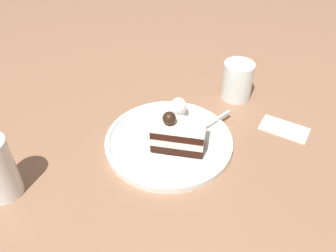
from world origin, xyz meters
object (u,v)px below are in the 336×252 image
object	(u,v)px
dessert_plate	(168,141)
cake_slice	(178,134)
fork	(209,124)
folded_napkin	(284,128)
whipped_cream_dollop	(178,107)
drink_glass_near	(237,83)

from	to	relation	value
dessert_plate	cake_slice	size ratio (longest dim) A/B	2.23
dessert_plate	fork	size ratio (longest dim) A/B	2.11
cake_slice	folded_napkin	world-z (taller)	cake_slice
whipped_cream_dollop	fork	world-z (taller)	whipped_cream_dollop
cake_slice	fork	bearing A→B (deg)	-88.73
cake_slice	whipped_cream_dollop	size ratio (longest dim) A/B	2.62
fork	cake_slice	bearing A→B (deg)	91.27
whipped_cream_dollop	fork	size ratio (longest dim) A/B	0.36
whipped_cream_dollop	folded_napkin	size ratio (longest dim) A/B	0.44
dessert_plate	whipped_cream_dollop	xyz separation A→B (m)	(0.04, -0.06, 0.03)
drink_glass_near	folded_napkin	world-z (taller)	drink_glass_near
drink_glass_near	dessert_plate	bearing A→B (deg)	95.56
drink_glass_near	folded_napkin	bearing A→B (deg)	175.55
whipped_cream_dollop	folded_napkin	xyz separation A→B (m)	(-0.16, -0.15, -0.04)
whipped_cream_dollop	folded_napkin	bearing A→B (deg)	-136.58
dessert_plate	fork	bearing A→B (deg)	-106.30
cake_slice	folded_napkin	size ratio (longest dim) A/B	1.16
whipped_cream_dollop	drink_glass_near	xyz separation A→B (m)	(-0.02, -0.16, -0.00)
drink_glass_near	folded_napkin	distance (m)	0.15
dessert_plate	whipped_cream_dollop	world-z (taller)	whipped_cream_dollop
fork	folded_napkin	size ratio (longest dim) A/B	1.23
dessert_plate	folded_napkin	size ratio (longest dim) A/B	2.59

